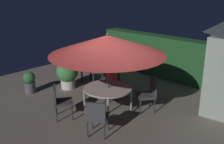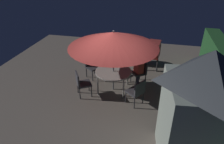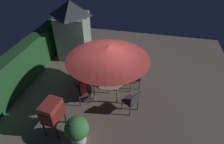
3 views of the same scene
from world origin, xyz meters
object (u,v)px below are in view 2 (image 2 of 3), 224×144
patio_umbrella (114,39)px  chair_near_shed (140,71)px  garden_shed (200,112)px  bbq_grill (154,50)px  potted_plant_by_shed (113,49)px  chair_toward_house (137,91)px  potted_plant_by_grill (133,52)px  patio_table (113,72)px  person_in_red (139,65)px  chair_far_side (92,65)px  chair_toward_hedge (81,82)px

patio_umbrella → chair_near_shed: size_ratio=3.31×
garden_shed → bbq_grill: 4.72m
chair_near_shed → potted_plant_by_shed: (-2.21, -1.56, -0.16)m
bbq_grill → chair_toward_house: 2.77m
potted_plant_by_grill → patio_table: bearing=-10.1°
potted_plant_by_grill → person_in_red: (1.66, 0.41, 0.25)m
patio_table → bbq_grill: 2.41m
chair_toward_house → person_in_red: (-1.32, -0.09, 0.26)m
chair_far_side → chair_toward_house: bearing=54.1°
patio_table → chair_toward_hedge: 1.16m
bbq_grill → potted_plant_by_grill: size_ratio=1.24×
patio_table → person_in_red: bearing=127.4°
bbq_grill → patio_table: bearing=-32.3°
garden_shed → person_in_red: size_ratio=2.23×
chair_near_shed → potted_plant_by_grill: (-1.61, -0.48, 0.01)m
potted_plant_by_shed → potted_plant_by_grill: (0.60, 1.08, 0.17)m
patio_umbrella → chair_near_shed: (-0.68, 0.89, -1.39)m
garden_shed → patio_table: garden_shed is taller
bbq_grill → chair_toward_hedge: bbq_grill is taller
chair_toward_house → potted_plant_by_grill: potted_plant_by_grill is taller
person_in_red → garden_shed: bearing=26.1°
chair_near_shed → chair_toward_hedge: same height
person_in_red → patio_table: bearing=-52.6°
patio_table → chair_toward_house: bearing=52.9°
patio_table → person_in_red: size_ratio=1.01×
patio_table → chair_toward_hedge: bearing=-58.2°
chair_near_shed → person_in_red: person_in_red is taller
garden_shed → patio_umbrella: 3.49m
garden_shed → chair_toward_hedge: 3.96m
chair_near_shed → potted_plant_by_grill: bearing=-163.4°
chair_far_side → potted_plant_by_shed: (-2.17, 0.36, -0.16)m
garden_shed → bbq_grill: (-4.56, -1.08, -0.58)m
chair_far_side → potted_plant_by_shed: 2.20m
bbq_grill → potted_plant_by_shed: size_ratio=1.72×
patio_table → bbq_grill: (-2.04, 1.29, 0.15)m
patio_table → potted_plant_by_shed: 2.98m
chair_near_shed → chair_toward_hedge: bearing=-55.4°
garden_shed → chair_toward_house: bearing=-141.7°
bbq_grill → chair_toward_hedge: 3.49m
patio_table → garden_shed: bearing=43.1°
chair_far_side → person_in_red: (0.09, 1.86, 0.26)m
garden_shed → chair_far_side: (-3.24, -3.40, -0.91)m
patio_table → chair_near_shed: bearing=127.4°
chair_near_shed → potted_plant_by_grill: potted_plant_by_grill is taller
potted_plant_by_grill → chair_near_shed: bearing=16.6°
person_in_red → bbq_grill: bearing=161.8°
chair_far_side → chair_toward_house: (1.41, 1.95, 0.00)m
chair_toward_house → patio_table: bearing=-127.1°
chair_near_shed → chair_far_side: bearing=-91.2°
patio_table → potted_plant_by_shed: size_ratio=1.83×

